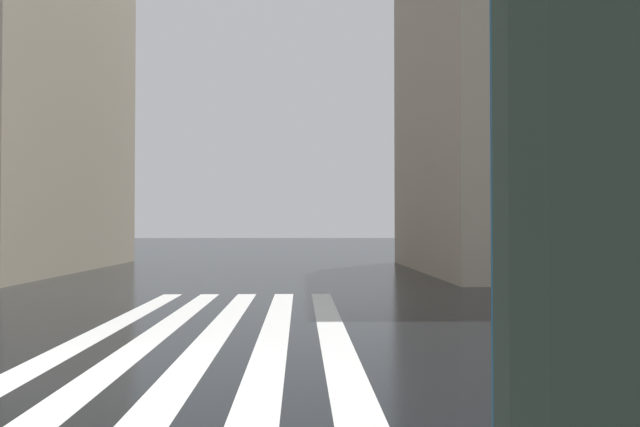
{
  "coord_description": "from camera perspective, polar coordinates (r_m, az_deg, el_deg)",
  "views": [
    {
      "loc": [
        -7.89,
        -2.88,
        1.81
      ],
      "look_at": [
        6.1,
        -3.29,
        2.1
      ],
      "focal_mm": 37.95,
      "sensor_mm": 36.0,
      "label": 1
    }
  ],
  "objects": [
    {
      "name": "ground_plane",
      "position": [
        8.59,
        -21.82,
        -13.26
      ],
      "size": [
        220.0,
        220.0,
        0.0
      ],
      "primitive_type": "plane",
      "color": "black"
    },
    {
      "name": "zebra_crossing",
      "position": [
        12.11,
        -8.61,
        -9.75
      ],
      "size": [
        13.0,
        4.5,
        0.01
      ],
      "color": "silver",
      "rests_on": "ground_plane"
    }
  ]
}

